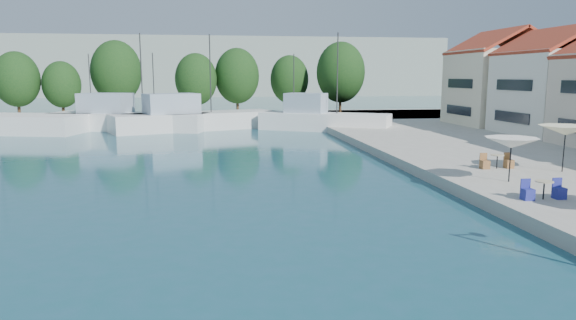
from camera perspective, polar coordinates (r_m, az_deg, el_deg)
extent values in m
cube|color=#9E9B8F|center=(65.64, -10.81, 4.57)|extent=(90.00, 16.00, 0.60)
cube|color=gray|center=(160.33, -17.46, 9.78)|extent=(180.00, 40.00, 16.00)
cube|color=gray|center=(183.97, 6.00, 9.41)|extent=(140.00, 40.00, 12.00)
cube|color=white|center=(49.78, 27.71, 6.60)|extent=(8.00, 8.50, 7.00)
pyramid|color=#A22E24|center=(49.90, 28.18, 12.67)|extent=(8.40, 8.80, 1.80)
cube|color=beige|center=(57.31, 22.44, 7.43)|extent=(8.60, 8.50, 7.50)
pyramid|color=#A22E24|center=(57.46, 22.79, 12.96)|extent=(9.00, 8.80, 1.80)
cube|color=silver|center=(55.52, -17.26, 3.89)|extent=(16.71, 8.84, 2.20)
cube|color=#8EA1B0|center=(56.50, -19.59, 6.00)|extent=(5.60, 4.54, 2.00)
cylinder|color=#2D2D2D|center=(54.61, -15.98, 9.23)|extent=(0.12, 0.12, 8.00)
cylinder|color=#2D2D2D|center=(57.23, -21.14, 7.95)|extent=(0.10, 0.10, 6.00)
cube|color=silver|center=(54.42, -10.18, 4.06)|extent=(17.52, 10.36, 2.20)
cube|color=#8EA1B0|center=(53.48, -12.85, 6.14)|extent=(6.01, 5.05, 2.00)
cylinder|color=#2D2D2D|center=(54.80, -8.63, 9.48)|extent=(0.12, 0.12, 8.00)
cylinder|color=#2D2D2D|center=(52.94, -14.71, 8.21)|extent=(0.10, 0.10, 6.00)
cube|color=white|center=(52.84, 4.03, 4.03)|extent=(13.29, 9.41, 2.20)
cube|color=#8EA1B0|center=(53.28, 2.00, 6.36)|extent=(4.77, 4.24, 2.00)
cylinder|color=#2D2D2D|center=(52.25, 5.51, 9.56)|extent=(0.12, 0.12, 8.00)
cylinder|color=#2D2D2D|center=(53.66, 0.65, 8.52)|extent=(0.10, 0.10, 6.00)
cylinder|color=#3F2B19|center=(70.55, -27.76, 5.66)|extent=(0.36, 0.36, 3.51)
ellipsoid|color=#103313|center=(70.48, -27.93, 7.93)|extent=(5.33, 5.33, 6.66)
cylinder|color=#3F2B19|center=(69.66, -23.72, 5.71)|extent=(0.36, 0.36, 3.01)
ellipsoid|color=#103313|center=(69.59, -23.85, 7.68)|extent=(4.57, 4.57, 5.71)
cylinder|color=#3F2B19|center=(70.89, -18.39, 6.56)|extent=(0.36, 0.36, 4.23)
ellipsoid|color=#103313|center=(70.83, -18.53, 9.29)|extent=(6.43, 6.43, 8.03)
cylinder|color=#3F2B19|center=(67.13, -10.12, 6.44)|extent=(0.36, 0.36, 3.48)
ellipsoid|color=#103313|center=(67.06, -10.19, 8.81)|extent=(5.29, 5.29, 6.61)
cylinder|color=#3F2B19|center=(68.47, -5.64, 6.73)|extent=(0.36, 0.36, 3.81)
ellipsoid|color=#103313|center=(68.40, -5.68, 9.28)|extent=(5.79, 5.79, 7.24)
cylinder|color=#3F2B19|center=(71.18, 0.16, 6.73)|extent=(0.36, 0.36, 3.45)
ellipsoid|color=#103313|center=(71.11, 0.16, 8.95)|extent=(5.24, 5.24, 6.55)
cylinder|color=#3F2B19|center=(68.73, 5.82, 6.89)|extent=(0.36, 0.36, 4.18)
ellipsoid|color=#103313|center=(68.67, 5.87, 9.68)|extent=(6.35, 6.35, 7.93)
cylinder|color=black|center=(26.31, 23.46, 0.03)|extent=(0.06, 0.06, 2.11)
cone|color=white|center=(26.20, 23.57, 1.77)|extent=(2.50, 2.50, 0.50)
cylinder|color=black|center=(30.28, 28.33, 1.11)|extent=(0.06, 0.06, 2.42)
cone|color=#EEE8B9|center=(30.18, 28.47, 2.91)|extent=(2.73, 2.73, 0.50)
cylinder|color=black|center=(23.24, 26.54, -3.04)|extent=(0.06, 0.06, 0.74)
cylinder|color=tan|center=(23.17, 26.61, -2.15)|extent=(0.70, 0.70, 0.04)
cube|color=navy|center=(23.67, 27.91, -3.28)|extent=(0.42, 0.42, 0.46)
cube|color=navy|center=(22.88, 25.07, -3.48)|extent=(0.42, 0.42, 0.46)
cylinder|color=black|center=(29.92, 22.21, -0.18)|extent=(0.06, 0.06, 0.74)
cylinder|color=tan|center=(29.86, 22.25, 0.52)|extent=(0.70, 0.70, 0.04)
cube|color=brown|center=(30.30, 23.33, -0.41)|extent=(0.42, 0.42, 0.46)
cube|color=brown|center=(29.59, 21.02, -0.48)|extent=(0.42, 0.42, 0.46)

